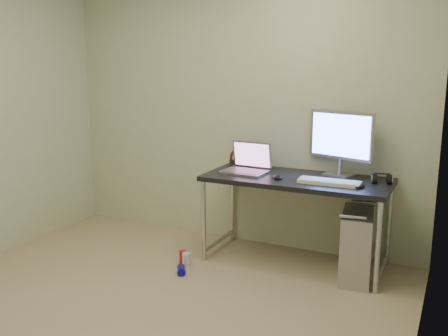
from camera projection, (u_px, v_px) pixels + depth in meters
floor at (129, 320)px, 3.33m from camera, size 3.50×3.50×0.00m
wall_back at (238, 110)px, 4.61m from camera, size 3.50×0.02×2.50m
wall_right at (426, 157)px, 2.32m from camera, size 0.02×3.50×2.50m
desk at (296, 187)px, 4.14m from camera, size 1.52×0.67×0.75m
tower_computer at (356, 245)px, 3.93m from camera, size 0.30×0.55×0.58m
cable_a at (360, 216)px, 4.24m from camera, size 0.01×0.16×0.69m
cable_b at (370, 220)px, 4.19m from camera, size 0.02×0.11×0.71m
can_red at (183, 257)px, 4.25m from camera, size 0.07×0.07×0.11m
can_white at (186, 260)px, 4.16m from camera, size 0.07×0.07×0.13m
can_blue at (181, 270)px, 4.04m from camera, size 0.12×0.13×0.07m
laptop at (247, 165)px, 4.32m from camera, size 0.39×0.33×0.26m
monitor at (341, 138)px, 4.13m from camera, size 0.56×0.23×0.54m
keyboard at (329, 182)px, 3.90m from camera, size 0.48×0.16×0.03m
mouse_right at (360, 186)px, 3.77m from camera, size 0.10×0.12×0.04m
mouse_left at (278, 176)px, 4.07m from camera, size 0.11×0.14×0.04m
headphones at (382, 180)px, 3.92m from camera, size 0.17×0.10×0.10m
picture_frame at (242, 153)px, 4.64m from camera, size 0.28×0.15×0.22m
webcam at (261, 157)px, 4.50m from camera, size 0.04×0.03×0.12m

